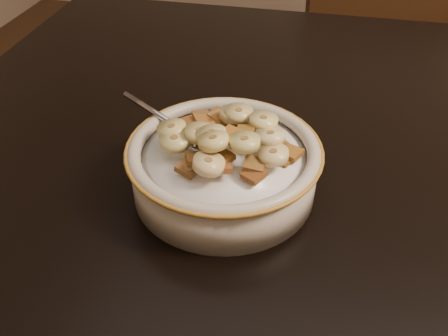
# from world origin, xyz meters

# --- Properties ---
(chair) EXTENTS (0.54, 0.54, 0.97)m
(chair) POSITION_xyz_m (-0.06, 0.68, 0.49)
(chair) COLOR black
(chair) RESTS_ON floor
(cereal_bowl) EXTENTS (0.20, 0.20, 0.05)m
(cereal_bowl) POSITION_xyz_m (-0.27, -0.10, 0.77)
(cereal_bowl) COLOR #C1B4A1
(cereal_bowl) RESTS_ON table
(milk) EXTENTS (0.16, 0.16, 0.00)m
(milk) POSITION_xyz_m (-0.27, -0.10, 0.80)
(milk) COLOR white
(milk) RESTS_ON cereal_bowl
(spoon) EXTENTS (0.06, 0.05, 0.01)m
(spoon) POSITION_xyz_m (-0.30, -0.09, 0.80)
(spoon) COLOR #ACAFB6
(spoon) RESTS_ON cereal_bowl
(cereal_square_0) EXTENTS (0.03, 0.03, 0.01)m
(cereal_square_0) POSITION_xyz_m (-0.32, -0.06, 0.80)
(cereal_square_0) COLOR brown
(cereal_square_0) RESTS_ON milk
(cereal_square_1) EXTENTS (0.03, 0.03, 0.01)m
(cereal_square_1) POSITION_xyz_m (-0.31, -0.04, 0.80)
(cereal_square_1) COLOR brown
(cereal_square_1) RESTS_ON milk
(cereal_square_2) EXTENTS (0.02, 0.02, 0.01)m
(cereal_square_2) POSITION_xyz_m (-0.28, -0.11, 0.82)
(cereal_square_2) COLOR brown
(cereal_square_2) RESTS_ON milk
(cereal_square_3) EXTENTS (0.03, 0.03, 0.01)m
(cereal_square_3) POSITION_xyz_m (-0.23, -0.14, 0.81)
(cereal_square_3) COLOR brown
(cereal_square_3) RESTS_ON milk
(cereal_square_4) EXTENTS (0.03, 0.03, 0.01)m
(cereal_square_4) POSITION_xyz_m (-0.22, -0.08, 0.80)
(cereal_square_4) COLOR olive
(cereal_square_4) RESTS_ON milk
(cereal_square_5) EXTENTS (0.02, 0.02, 0.01)m
(cereal_square_5) POSITION_xyz_m (-0.25, -0.09, 0.82)
(cereal_square_5) COLOR brown
(cereal_square_5) RESTS_ON milk
(cereal_square_6) EXTENTS (0.03, 0.03, 0.01)m
(cereal_square_6) POSITION_xyz_m (-0.26, -0.05, 0.81)
(cereal_square_6) COLOR olive
(cereal_square_6) RESTS_ON milk
(cereal_square_7) EXTENTS (0.03, 0.03, 0.01)m
(cereal_square_7) POSITION_xyz_m (-0.29, -0.05, 0.81)
(cereal_square_7) COLOR brown
(cereal_square_7) RESTS_ON milk
(cereal_square_8) EXTENTS (0.03, 0.03, 0.01)m
(cereal_square_8) POSITION_xyz_m (-0.26, -0.10, 0.82)
(cereal_square_8) COLOR #885C16
(cereal_square_8) RESTS_ON milk
(cereal_square_9) EXTENTS (0.03, 0.03, 0.01)m
(cereal_square_9) POSITION_xyz_m (-0.33, -0.07, 0.80)
(cereal_square_9) COLOR #92501D
(cereal_square_9) RESTS_ON milk
(cereal_square_10) EXTENTS (0.02, 0.02, 0.01)m
(cereal_square_10) POSITION_xyz_m (-0.30, -0.10, 0.82)
(cereal_square_10) COLOR olive
(cereal_square_10) RESTS_ON milk
(cereal_square_11) EXTENTS (0.03, 0.03, 0.01)m
(cereal_square_11) POSITION_xyz_m (-0.26, -0.14, 0.81)
(cereal_square_11) COLOR brown
(cereal_square_11) RESTS_ON milk
(cereal_square_12) EXTENTS (0.03, 0.03, 0.01)m
(cereal_square_12) POSITION_xyz_m (-0.20, -0.09, 0.81)
(cereal_square_12) COLOR brown
(cereal_square_12) RESTS_ON milk
(cereal_square_13) EXTENTS (0.03, 0.03, 0.01)m
(cereal_square_13) POSITION_xyz_m (-0.29, -0.04, 0.81)
(cereal_square_13) COLOR brown
(cereal_square_13) RESTS_ON milk
(cereal_square_14) EXTENTS (0.03, 0.03, 0.01)m
(cereal_square_14) POSITION_xyz_m (-0.31, -0.06, 0.81)
(cereal_square_14) COLOR brown
(cereal_square_14) RESTS_ON milk
(cereal_square_15) EXTENTS (0.03, 0.03, 0.01)m
(cereal_square_15) POSITION_xyz_m (-0.25, -0.08, 0.81)
(cereal_square_15) COLOR brown
(cereal_square_15) RESTS_ON milk
(cereal_square_16) EXTENTS (0.03, 0.03, 0.01)m
(cereal_square_16) POSITION_xyz_m (-0.27, -0.13, 0.81)
(cereal_square_16) COLOR brown
(cereal_square_16) RESTS_ON milk
(cereal_square_17) EXTENTS (0.03, 0.03, 0.01)m
(cereal_square_17) POSITION_xyz_m (-0.21, -0.10, 0.80)
(cereal_square_17) COLOR brown
(cereal_square_17) RESTS_ON milk
(cereal_square_18) EXTENTS (0.02, 0.02, 0.01)m
(cereal_square_18) POSITION_xyz_m (-0.23, -0.13, 0.81)
(cereal_square_18) COLOR olive
(cereal_square_18) RESTS_ON milk
(cereal_square_19) EXTENTS (0.02, 0.02, 0.01)m
(cereal_square_19) POSITION_xyz_m (-0.25, -0.09, 0.82)
(cereal_square_19) COLOR brown
(cereal_square_19) RESTS_ON milk
(cereal_square_20) EXTENTS (0.03, 0.03, 0.01)m
(cereal_square_20) POSITION_xyz_m (-0.29, -0.13, 0.81)
(cereal_square_20) COLOR brown
(cereal_square_20) RESTS_ON milk
(cereal_square_21) EXTENTS (0.03, 0.03, 0.01)m
(cereal_square_21) POSITION_xyz_m (-0.29, -0.08, 0.82)
(cereal_square_21) COLOR brown
(cereal_square_21) RESTS_ON milk
(cereal_square_22) EXTENTS (0.03, 0.03, 0.01)m
(cereal_square_22) POSITION_xyz_m (-0.30, -0.14, 0.81)
(cereal_square_22) COLOR brown
(cereal_square_22) RESTS_ON milk
(cereal_square_23) EXTENTS (0.03, 0.03, 0.01)m
(cereal_square_23) POSITION_xyz_m (-0.29, -0.04, 0.81)
(cereal_square_23) COLOR #9E6332
(cereal_square_23) RESTS_ON milk
(cereal_square_24) EXTENTS (0.03, 0.03, 0.01)m
(cereal_square_24) POSITION_xyz_m (-0.29, -0.14, 0.81)
(cereal_square_24) COLOR brown
(cereal_square_24) RESTS_ON milk
(cereal_square_25) EXTENTS (0.03, 0.03, 0.01)m
(cereal_square_25) POSITION_xyz_m (-0.27, -0.06, 0.81)
(cereal_square_25) COLOR brown
(cereal_square_25) RESTS_ON milk
(banana_slice_0) EXTENTS (0.04, 0.04, 0.01)m
(banana_slice_0) POSITION_xyz_m (-0.27, -0.05, 0.82)
(banana_slice_0) COLOR tan
(banana_slice_0) RESTS_ON milk
(banana_slice_1) EXTENTS (0.04, 0.04, 0.01)m
(banana_slice_1) POSITION_xyz_m (-0.32, -0.12, 0.82)
(banana_slice_1) COLOR #DACA79
(banana_slice_1) RESTS_ON milk
(banana_slice_2) EXTENTS (0.04, 0.04, 0.02)m
(banana_slice_2) POSITION_xyz_m (-0.33, -0.10, 0.82)
(banana_slice_2) COLOR #D8CD77
(banana_slice_2) RESTS_ON milk
(banana_slice_3) EXTENTS (0.04, 0.04, 0.01)m
(banana_slice_3) POSITION_xyz_m (-0.28, -0.11, 0.83)
(banana_slice_3) COLOR #FBE59E
(banana_slice_3) RESTS_ON milk
(banana_slice_4) EXTENTS (0.04, 0.04, 0.01)m
(banana_slice_4) POSITION_xyz_m (-0.22, -0.09, 0.82)
(banana_slice_4) COLOR beige
(banana_slice_4) RESTS_ON milk
(banana_slice_5) EXTENTS (0.04, 0.04, 0.02)m
(banana_slice_5) POSITION_xyz_m (-0.28, -0.13, 0.83)
(banana_slice_5) COLOR #E2CC76
(banana_slice_5) RESTS_ON milk
(banana_slice_6) EXTENTS (0.04, 0.03, 0.01)m
(banana_slice_6) POSITION_xyz_m (-0.29, -0.11, 0.83)
(banana_slice_6) COLOR #F4D87B
(banana_slice_6) RESTS_ON milk
(banana_slice_7) EXTENTS (0.04, 0.04, 0.01)m
(banana_slice_7) POSITION_xyz_m (-0.27, -0.05, 0.82)
(banana_slice_7) COLOR beige
(banana_slice_7) RESTS_ON milk
(banana_slice_8) EXTENTS (0.04, 0.04, 0.01)m
(banana_slice_8) POSITION_xyz_m (-0.25, -0.12, 0.83)
(banana_slice_8) COLOR #E6DB7C
(banana_slice_8) RESTS_ON milk
(banana_slice_9) EXTENTS (0.03, 0.03, 0.01)m
(banana_slice_9) POSITION_xyz_m (-0.22, -0.11, 0.82)
(banana_slice_9) COLOR beige
(banana_slice_9) RESTS_ON milk
(banana_slice_10) EXTENTS (0.04, 0.04, 0.02)m
(banana_slice_10) POSITION_xyz_m (-0.27, -0.15, 0.82)
(banana_slice_10) COLOR #E3C27D
(banana_slice_10) RESTS_ON milk
(banana_slice_11) EXTENTS (0.04, 0.04, 0.01)m
(banana_slice_11) POSITION_xyz_m (-0.24, -0.07, 0.82)
(banana_slice_11) COLOR #D9C572
(banana_slice_11) RESTS_ON milk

